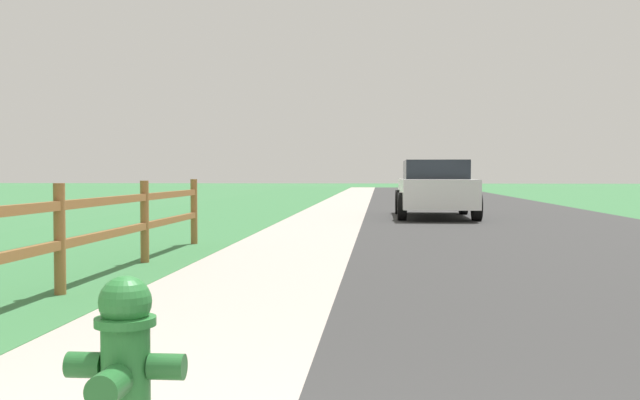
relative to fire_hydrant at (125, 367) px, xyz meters
The scene contains 7 objects.
ground_plane 23.75m from the fire_hydrant, 88.54° to the left, with size 120.00×120.00×0.00m, color #387542.
road_asphalt 26.07m from the fire_hydrant, 80.94° to the left, with size 7.00×66.00×0.01m, color #323232.
curb_concrete 25.86m from the fire_hydrant, 95.31° to the left, with size 6.00×66.00×0.01m, color #B3A49A.
grass_verge 26.04m from the fire_hydrant, 98.60° to the left, with size 5.00×66.00×0.00m, color #387542.
fire_hydrant is the anchor object (origin of this frame).
rail_fence 4.42m from the fire_hydrant, 117.44° to the left, with size 0.11×10.25×1.07m.
parked_suv_white 17.15m from the fire_hydrant, 81.66° to the left, with size 2.06×4.77×1.52m.
Camera 1 is at (0.41, -1.58, 1.17)m, focal length 41.14 mm.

